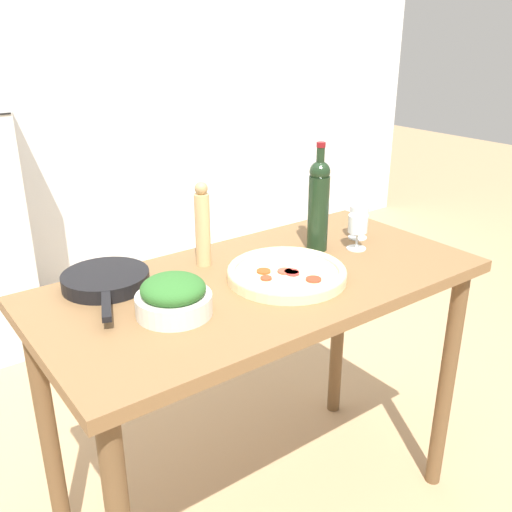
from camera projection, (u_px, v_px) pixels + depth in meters
name	position (u px, v px, depth m)	size (l,w,h in m)	color
ground_plane	(261.00, 509.00, 2.08)	(14.00, 14.00, 0.00)	tan
wall_back	(25.00, 87.00, 3.27)	(6.40, 0.08, 2.60)	silver
prep_counter	(262.00, 316.00, 1.77)	(1.36, 0.67, 0.93)	brown
wine_bottle	(319.00, 203.00, 1.88)	(0.07, 0.07, 0.36)	black
wine_glass_near	(358.00, 226.00, 1.91)	(0.07, 0.07, 0.12)	silver
wine_glass_far	(359.00, 216.00, 2.01)	(0.07, 0.07, 0.12)	silver
pepper_mill	(203.00, 226.00, 1.77)	(0.05, 0.05, 0.27)	tan
salad_bowl	(174.00, 297.00, 1.49)	(0.20, 0.20, 0.11)	silver
homemade_pizza	(287.00, 273.00, 1.71)	(0.36, 0.36, 0.04)	beige
cast_iron_skillet	(106.00, 279.00, 1.66)	(0.25, 0.39, 0.04)	black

